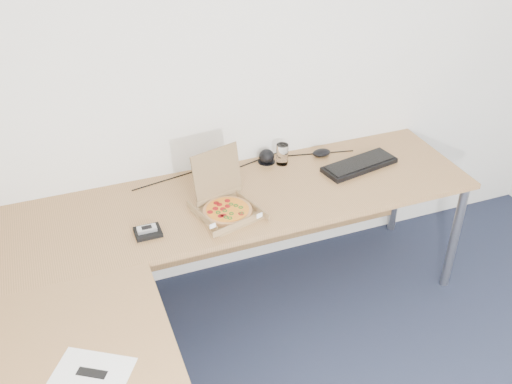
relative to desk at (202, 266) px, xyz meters
name	(u,v)px	position (x,y,z in m)	size (l,w,h in m)	color
desk	(202,266)	(0.00, 0.00, 0.00)	(2.50, 2.20, 0.73)	#A87745
pizza_box	(226,207)	(0.22, 0.31, 0.06)	(0.27, 0.32, 0.28)	#95754A
drinking_glass	(282,154)	(0.67, 0.66, 0.09)	(0.07, 0.07, 0.12)	white
keyboard	(359,165)	(1.05, 0.47, 0.04)	(0.43, 0.15, 0.03)	black
mouse	(322,153)	(0.91, 0.66, 0.05)	(0.11, 0.07, 0.04)	black
wallet	(148,232)	(-0.18, 0.28, 0.04)	(0.12, 0.10, 0.02)	black
phone	(147,229)	(-0.18, 0.28, 0.06)	(0.09, 0.05, 0.02)	#B2B5BA
paper_sheet	(92,373)	(-0.54, -0.46, 0.03)	(0.27, 0.19, 0.00)	white
dome_speaker	(267,156)	(0.59, 0.71, 0.07)	(0.10, 0.10, 0.08)	black
cable_bundle	(241,166)	(0.44, 0.71, 0.03)	(0.62, 0.04, 0.01)	black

